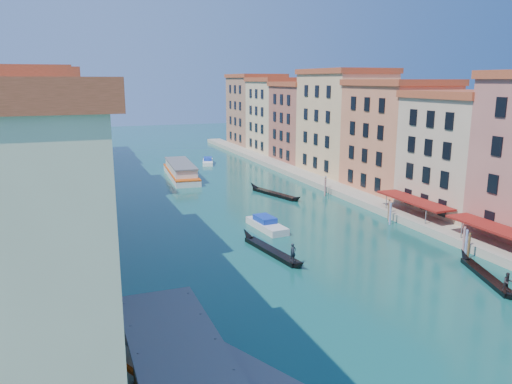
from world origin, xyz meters
TOP-DOWN VIEW (x-y plane):
  - left_bank_palazzos at (-26.00, 64.68)m, footprint 12.80×128.40m
  - right_bank_palazzos at (30.00, 65.00)m, footprint 12.80×128.40m
  - quay at (22.00, 65.00)m, footprint 4.00×140.00m
  - restaurant_awnings at (22.19, 23.00)m, footprint 3.20×44.55m
  - vaporetto_stop at (-16.00, 12.00)m, footprint 5.40×16.40m
  - mooring_poles_right at (19.10, 28.80)m, footprint 1.44×54.24m
  - vaporetto_far at (-0.36, 81.41)m, footprint 6.15×20.50m
  - gondola_fore at (-0.70, 34.22)m, footprint 3.05×13.30m
  - gondola_right at (15.92, 19.75)m, footprint 4.90×11.60m
  - gondola_far at (10.72, 60.60)m, footprint 4.96×13.30m
  - motorboat_mid at (2.31, 43.08)m, footprint 3.11×7.87m
  - motorboat_far at (9.04, 95.33)m, footprint 4.08×7.39m

SIDE VIEW (x-z plane):
  - gondola_far at x=10.72m, z-range -0.57..1.36m
  - gondola_fore at x=-0.70m, z-range -0.88..1.78m
  - gondola_right at x=15.92m, z-range -0.74..1.66m
  - quay at x=22.00m, z-range 0.00..1.00m
  - motorboat_far at x=9.04m, z-range -0.16..1.30m
  - motorboat_mid at x=2.31m, z-range -0.18..1.41m
  - mooring_poles_right at x=19.10m, z-range -0.30..2.90m
  - vaporetto_far at x=-0.36m, z-range -0.15..2.86m
  - vaporetto_stop at x=-16.00m, z-range -0.38..3.27m
  - restaurant_awnings at x=22.19m, z-range 1.43..4.55m
  - left_bank_palazzos at x=-26.00m, z-range -0.79..20.21m
  - right_bank_palazzos at x=30.00m, z-range -0.75..20.25m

